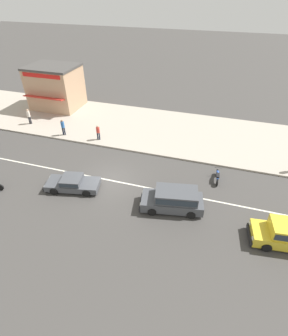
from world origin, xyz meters
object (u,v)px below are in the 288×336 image
(pedestrian_near_clock, at_px, (98,131))
(pedestrian_mid_kerb, at_px, (29,115))
(motorcycle_2, at_px, (217,176))
(pedestrian_far_end, at_px, (63,126))
(shopfront_corner_warung, at_px, (56,87))
(sedan_dark_grey_3, at_px, (72,183))
(minivan_dark_grey_1, at_px, (174,199))

(pedestrian_near_clock, xyz_separation_m, pedestrian_mid_kerb, (-8.80, 1.00, 0.10))
(motorcycle_2, xyz_separation_m, pedestrian_mid_kerb, (-20.68, 4.04, 0.71))
(pedestrian_far_end, bearing_deg, shopfront_corner_warung, 125.56)
(sedan_dark_grey_3, relative_size, pedestrian_far_end, 2.61)
(pedestrian_near_clock, relative_size, pedestrian_far_end, 0.92)
(minivan_dark_grey_1, bearing_deg, sedan_dark_grey_3, -178.42)
(minivan_dark_grey_1, bearing_deg, pedestrian_far_end, 151.62)
(motorcycle_2, xyz_separation_m, pedestrian_near_clock, (-11.88, 3.03, 0.62))
(pedestrian_far_end, height_order, shopfront_corner_warung, shopfront_corner_warung)
(minivan_dark_grey_1, xyz_separation_m, pedestrian_far_end, (-12.99, 7.02, 0.29))
(pedestrian_mid_kerb, distance_m, pedestrian_far_end, 5.11)
(sedan_dark_grey_3, xyz_separation_m, pedestrian_mid_kerb, (-10.09, 8.41, 0.60))
(pedestrian_mid_kerb, bearing_deg, pedestrian_far_end, -13.26)
(pedestrian_far_end, distance_m, shopfront_corner_warung, 8.06)
(pedestrian_mid_kerb, bearing_deg, pedestrian_near_clock, -6.51)
(motorcycle_2, bearing_deg, pedestrian_far_end, 169.66)
(shopfront_corner_warung, bearing_deg, sedan_dark_grey_3, -54.59)
(minivan_dark_grey_1, height_order, pedestrian_mid_kerb, pedestrian_mid_kerb)
(minivan_dark_grey_1, bearing_deg, shopfront_corner_warung, 142.59)
(motorcycle_2, xyz_separation_m, shopfront_corner_warung, (-20.31, 9.31, 2.21))
(pedestrian_near_clock, xyz_separation_m, shopfront_corner_warung, (-8.44, 6.28, 1.60))
(motorcycle_2, height_order, pedestrian_near_clock, pedestrian_near_clock)
(minivan_dark_grey_1, xyz_separation_m, pedestrian_mid_kerb, (-17.96, 8.19, 0.29))
(motorcycle_2, bearing_deg, pedestrian_near_clock, 165.68)
(pedestrian_mid_kerb, bearing_deg, motorcycle_2, -11.04)
(shopfront_corner_warung, bearing_deg, motorcycle_2, -24.61)
(pedestrian_near_clock, bearing_deg, shopfront_corner_warung, 143.36)
(minivan_dark_grey_1, height_order, pedestrian_far_end, pedestrian_far_end)
(shopfront_corner_warung, bearing_deg, minivan_dark_grey_1, -37.41)
(sedan_dark_grey_3, distance_m, pedestrian_mid_kerb, 13.15)
(pedestrian_mid_kerb, bearing_deg, minivan_dark_grey_1, -24.51)
(motorcycle_2, bearing_deg, sedan_dark_grey_3, -157.58)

